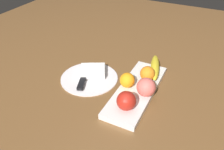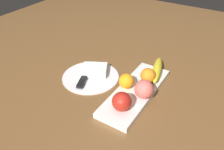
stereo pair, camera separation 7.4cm
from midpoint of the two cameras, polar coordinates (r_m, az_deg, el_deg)
The scene contains 10 objects.
ground_plane at distance 0.93m, azimuth 3.08°, elevation -4.48°, with size 2.40×2.40×0.00m, color brown.
fruit_tray at distance 0.92m, azimuth 3.91°, elevation -3.93°, with size 0.39×0.13×0.02m, color white.
apple at distance 0.80m, azimuth 0.94°, elevation -6.55°, with size 0.07×0.07×0.07m, color red.
banana at distance 1.01m, azimuth 8.64°, elevation 1.92°, with size 0.20×0.04×0.04m, color gold.
orange_near_apple at distance 0.90m, azimuth 1.46°, elevation -1.40°, with size 0.06×0.06×0.06m, color orange.
orange_near_banana at distance 0.95m, azimuth 6.65°, elevation 0.30°, with size 0.06×0.06×0.06m, color orange.
peach at distance 0.86m, azimuth 6.09°, elevation -3.13°, with size 0.07×0.07×0.07m, color #E8665C.
dinner_plate at distance 1.01m, azimuth -7.78°, elevation -0.69°, with size 0.25×0.25×0.01m, color white.
folded_napkin at distance 1.02m, azimuth -6.91°, elevation 1.00°, with size 0.10×0.11×0.03m, color white.
knife at distance 0.98m, azimuth -9.52°, elevation -1.49°, with size 0.18×0.08×0.01m.
Camera 1 is at (-0.68, -0.24, 0.59)m, focal length 36.62 mm.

